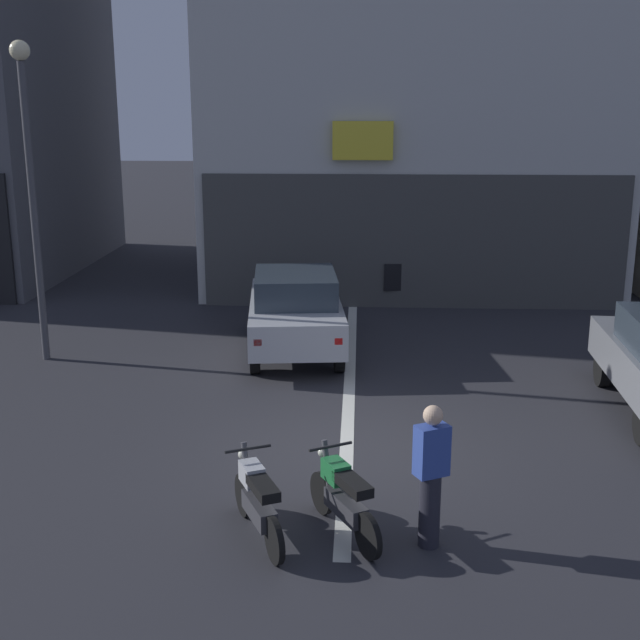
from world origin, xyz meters
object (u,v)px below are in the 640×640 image
at_px(car_black_down_street, 405,256).
at_px(person_by_motorcycles, 431,475).
at_px(car_silver_crossing_near, 295,309).
at_px(street_lamp, 30,168).
at_px(motorcycle_green_row_left_mid, 343,497).
at_px(motorcycle_silver_row_leftmost, 257,500).

relative_size(car_black_down_street, person_by_motorcycles, 2.57).
distance_m(car_silver_crossing_near, person_by_motorcycles, 7.62).
distance_m(car_black_down_street, street_lamp, 10.23).
relative_size(motorcycle_green_row_left_mid, person_by_motorcycles, 0.90).
bearing_deg(motorcycle_silver_row_leftmost, motorcycle_green_row_left_mid, 7.28).
bearing_deg(car_black_down_street, person_by_motorcycles, -91.73).
bearing_deg(motorcycle_green_row_left_mid, person_by_motorcycles, -12.46).
xyz_separation_m(car_black_down_street, street_lamp, (-7.27, -6.64, 2.77)).
bearing_deg(car_silver_crossing_near, motorcycle_green_row_left_mid, -81.22).
xyz_separation_m(car_silver_crossing_near, motorcycle_silver_row_leftmost, (0.13, -7.24, -0.43)).
bearing_deg(motorcycle_silver_row_leftmost, car_silver_crossing_near, 91.01).
bearing_deg(person_by_motorcycles, motorcycle_green_row_left_mid, 167.54).
distance_m(street_lamp, motorcycle_silver_row_leftmost, 8.82).
distance_m(motorcycle_green_row_left_mid, person_by_motorcycles, 1.07).
xyz_separation_m(car_silver_crossing_near, motorcycle_green_row_left_mid, (1.10, -7.12, -0.43)).
bearing_deg(car_black_down_street, motorcycle_silver_row_leftmost, -100.05).
bearing_deg(car_silver_crossing_near, street_lamp, -172.04).
height_order(car_black_down_street, street_lamp, street_lamp).
xyz_separation_m(car_silver_crossing_near, car_black_down_street, (2.47, 5.97, 0.00)).
bearing_deg(person_by_motorcycles, car_silver_crossing_near, 105.74).
relative_size(car_black_down_street, motorcycle_green_row_left_mid, 2.86).
relative_size(car_silver_crossing_near, street_lamp, 0.72).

